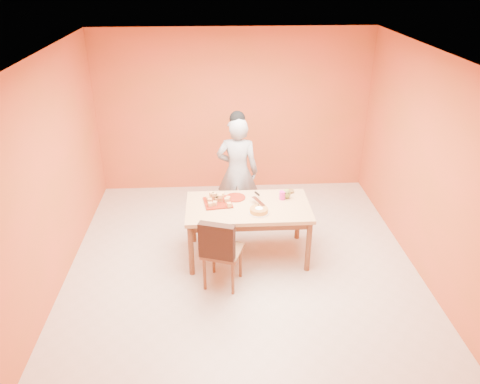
{
  "coord_description": "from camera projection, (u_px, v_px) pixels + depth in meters",
  "views": [
    {
      "loc": [
        -0.32,
        -4.98,
        3.62
      ],
      "look_at": [
        -0.02,
        0.3,
        0.97
      ],
      "focal_mm": 35.0,
      "sensor_mm": 36.0,
      "label": 1
    }
  ],
  "objects": [
    {
      "name": "white_cake_plate",
      "position": [
        259.0,
        213.0,
        5.86
      ],
      "size": [
        0.32,
        0.32,
        0.01
      ],
      "primitive_type": "cylinder",
      "rotation": [
        0.0,
        0.0,
        -0.38
      ],
      "color": "white",
      "rests_on": "dining_table"
    },
    {
      "name": "cake_server",
      "position": [
        258.0,
        201.0,
        5.99
      ],
      "size": [
        0.16,
        0.29,
        0.01
      ],
      "primitive_type": "cube",
      "rotation": [
        0.0,
        0.0,
        0.39
      ],
      "color": "silver",
      "rests_on": "sponge_cake"
    },
    {
      "name": "dining_chair",
      "position": [
        223.0,
        250.0,
        5.59
      ],
      "size": [
        0.57,
        0.63,
        0.96
      ],
      "rotation": [
        0.0,
        0.0,
        -0.32
      ],
      "color": "brown",
      "rests_on": "floor"
    },
    {
      "name": "pastry_platter",
      "position": [
        218.0,
        202.0,
        6.09
      ],
      "size": [
        0.4,
        0.4,
        0.02
      ],
      "primitive_type": "cube",
      "rotation": [
        0.0,
        0.0,
        0.15
      ],
      "color": "maroon",
      "rests_on": "dining_table"
    },
    {
      "name": "red_dinner_plate",
      "position": [
        236.0,
        197.0,
        6.23
      ],
      "size": [
        0.28,
        0.28,
        0.02
      ],
      "primitive_type": "cylinder",
      "rotation": [
        0.0,
        0.0,
        -0.07
      ],
      "color": "maroon",
      "rests_on": "dining_table"
    },
    {
      "name": "checker_tin",
      "position": [
        290.0,
        191.0,
        6.37
      ],
      "size": [
        0.11,
        0.11,
        0.03
      ],
      "primitive_type": "cylinder",
      "rotation": [
        0.0,
        0.0,
        -0.02
      ],
      "color": "#3A2410",
      "rests_on": "dining_table"
    },
    {
      "name": "sponge_cake",
      "position": [
        259.0,
        210.0,
        5.85
      ],
      "size": [
        0.29,
        0.29,
        0.05
      ],
      "primitive_type": "cylinder",
      "rotation": [
        0.0,
        0.0,
        -0.31
      ],
      "color": "gold",
      "rests_on": "white_cake_plate"
    },
    {
      "name": "wall_back",
      "position": [
        234.0,
        112.0,
        7.71
      ],
      "size": [
        4.5,
        0.0,
        4.5
      ],
      "primitive_type": "plane",
      "rotation": [
        1.57,
        0.0,
        0.0
      ],
      "color": "#DE4F33",
      "rests_on": "floor"
    },
    {
      "name": "person",
      "position": [
        237.0,
        172.0,
        6.81
      ],
      "size": [
        0.66,
        0.48,
        1.67
      ],
      "primitive_type": "imported",
      "rotation": [
        0.0,
        0.0,
        3.0
      ],
      "color": "#949396",
      "rests_on": "floor"
    },
    {
      "name": "wall_left",
      "position": [
        48.0,
        179.0,
        5.37
      ],
      "size": [
        0.0,
        5.0,
        5.0
      ],
      "primitive_type": "plane",
      "rotation": [
        1.57,
        0.0,
        1.57
      ],
      "color": "#DE4F33",
      "rests_on": "floor"
    },
    {
      "name": "wall_right",
      "position": [
        430.0,
        170.0,
        5.6
      ],
      "size": [
        0.0,
        5.0,
        5.0
      ],
      "primitive_type": "plane",
      "rotation": [
        1.57,
        0.0,
        -1.57
      ],
      "color": "#DE4F33",
      "rests_on": "floor"
    },
    {
      "name": "magenta_glass",
      "position": [
        282.0,
        195.0,
        6.17
      ],
      "size": [
        0.09,
        0.09,
        0.11
      ],
      "primitive_type": "cylinder",
      "rotation": [
        0.0,
        0.0,
        0.12
      ],
      "color": "#DA208E",
      "rests_on": "dining_table"
    },
    {
      "name": "pastry_pile",
      "position": [
        218.0,
        198.0,
        6.07
      ],
      "size": [
        0.31,
        0.31,
        0.1
      ],
      "primitive_type": null,
      "color": "tan",
      "rests_on": "pastry_platter"
    },
    {
      "name": "egg_ornament",
      "position": [
        287.0,
        194.0,
        6.19
      ],
      "size": [
        0.11,
        0.09,
        0.14
      ],
      "primitive_type": "ellipsoid",
      "rotation": [
        0.0,
        0.0,
        0.04
      ],
      "color": "olive",
      "rests_on": "dining_table"
    },
    {
      "name": "floor",
      "position": [
        243.0,
        269.0,
        6.08
      ],
      "size": [
        5.0,
        5.0,
        0.0
      ],
      "primitive_type": "plane",
      "color": "beige",
      "rests_on": "ground"
    },
    {
      "name": "ceiling",
      "position": [
        243.0,
        57.0,
        4.88
      ],
      "size": [
        5.0,
        5.0,
        0.0
      ],
      "primitive_type": "plane",
      "rotation": [
        3.14,
        0.0,
        0.0
      ],
      "color": "white",
      "rests_on": "wall_back"
    },
    {
      "name": "dining_table",
      "position": [
        248.0,
        212.0,
        6.08
      ],
      "size": [
        1.6,
        0.9,
        0.76
      ],
      "color": "tan",
      "rests_on": "floor"
    }
  ]
}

